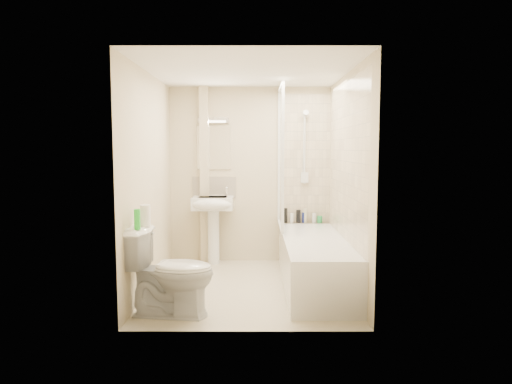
{
  "coord_description": "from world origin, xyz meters",
  "views": [
    {
      "loc": [
        0.09,
        -5.04,
        1.57
      ],
      "look_at": [
        0.08,
        0.2,
        1.07
      ],
      "focal_mm": 32.0,
      "sensor_mm": 36.0,
      "label": 1
    }
  ],
  "objects": [
    {
      "name": "bottle_green",
      "position": [
        0.96,
        1.16,
        0.6
      ],
      "size": [
        0.07,
        0.07,
        0.09
      ],
      "primitive_type": "cylinder",
      "color": "green",
      "rests_on": "bathtub"
    },
    {
      "name": "green_bottle",
      "position": [
        -1.0,
        -0.94,
        0.93
      ],
      "size": [
        0.06,
        0.06,
        0.19
      ],
      "primitive_type": "cylinder",
      "color": "green",
      "rests_on": "toilet"
    },
    {
      "name": "wall_back",
      "position": [
        0.0,
        1.25,
        1.2
      ],
      "size": [
        2.2,
        0.02,
        2.4
      ],
      "primitive_type": "cube",
      "color": "beige",
      "rests_on": "ground"
    },
    {
      "name": "mirror",
      "position": [
        -0.5,
        1.24,
        1.58
      ],
      "size": [
        0.46,
        0.01,
        0.6
      ],
      "primitive_type": "cube",
      "color": "white",
      "rests_on": "wall_back"
    },
    {
      "name": "floor",
      "position": [
        0.0,
        0.0,
        0.0
      ],
      "size": [
        2.5,
        2.5,
        0.0
      ],
      "primitive_type": "plane",
      "color": "beige",
      "rests_on": "ground"
    },
    {
      "name": "bathtub",
      "position": [
        0.75,
        0.04,
        0.29
      ],
      "size": [
        0.7,
        2.1,
        0.55
      ],
      "color": "white",
      "rests_on": "ground"
    },
    {
      "name": "bottle_black_b",
      "position": [
        0.67,
        1.16,
        0.64
      ],
      "size": [
        0.06,
        0.06,
        0.18
      ],
      "primitive_type": "cylinder",
      "color": "black",
      "rests_on": "bathtub"
    },
    {
      "name": "tile_right",
      "position": [
        1.09,
        0.04,
        1.42
      ],
      "size": [
        0.01,
        2.1,
        1.75
      ],
      "primitive_type": "cube",
      "color": "beige",
      "rests_on": "wall_right"
    },
    {
      "name": "ceiling",
      "position": [
        0.0,
        0.0,
        2.4
      ],
      "size": [
        2.2,
        2.5,
        0.02
      ],
      "primitive_type": "cube",
      "color": "white",
      "rests_on": "wall_back"
    },
    {
      "name": "toilet",
      "position": [
        -0.72,
        -0.85,
        0.42
      ],
      "size": [
        0.66,
        0.93,
        0.83
      ],
      "primitive_type": "imported",
      "rotation": [
        0.0,
        0.0,
        1.45
      ],
      "color": "white",
      "rests_on": "ground"
    },
    {
      "name": "shower_fixture",
      "position": [
        0.75,
        1.19,
        1.55
      ],
      "size": [
        0.1,
        0.16,
        0.99
      ],
      "color": "white",
      "rests_on": "wall_back"
    },
    {
      "name": "shower_screen",
      "position": [
        0.4,
        0.8,
        1.45
      ],
      "size": [
        0.04,
        0.92,
        1.8
      ],
      "color": "white",
      "rests_on": "bathtub"
    },
    {
      "name": "bottle_blue",
      "position": [
        0.74,
        1.16,
        0.62
      ],
      "size": [
        0.05,
        0.05,
        0.14
      ],
      "primitive_type": "cylinder",
      "color": "navy",
      "rests_on": "bathtub"
    },
    {
      "name": "strip_light",
      "position": [
        -0.5,
        1.22,
        1.95
      ],
      "size": [
        0.42,
        0.07,
        0.07
      ],
      "primitive_type": "cube",
      "color": "silver",
      "rests_on": "wall_back"
    },
    {
      "name": "toilet_roll_upper",
      "position": [
        -0.96,
        -0.78,
        0.99
      ],
      "size": [
        0.1,
        0.1,
        0.1
      ],
      "primitive_type": "cylinder",
      "color": "white",
      "rests_on": "toilet_roll_lower"
    },
    {
      "name": "pipe_boxing",
      "position": [
        -0.62,
        1.19,
        1.2
      ],
      "size": [
        0.12,
        0.12,
        2.4
      ],
      "primitive_type": "cube",
      "color": "beige",
      "rests_on": "ground"
    },
    {
      "name": "bottle_white_b",
      "position": [
        0.88,
        1.16,
        0.62
      ],
      "size": [
        0.06,
        0.06,
        0.13
      ],
      "primitive_type": "cylinder",
      "color": "silver",
      "rests_on": "bathtub"
    },
    {
      "name": "bottle_white_a",
      "position": [
        0.58,
        1.16,
        0.62
      ],
      "size": [
        0.05,
        0.05,
        0.13
      ],
      "primitive_type": "cylinder",
      "color": "white",
      "rests_on": "bathtub"
    },
    {
      "name": "tile_back",
      "position": [
        0.75,
        1.24,
        1.42
      ],
      "size": [
        0.7,
        0.01,
        1.75
      ],
      "primitive_type": "cube",
      "color": "beige",
      "rests_on": "wall_back"
    },
    {
      "name": "splashback",
      "position": [
        -0.5,
        1.24,
        1.03
      ],
      "size": [
        0.6,
        0.02,
        0.3
      ],
      "primitive_type": "cube",
      "color": "beige",
      "rests_on": "wall_back"
    },
    {
      "name": "pedestal_sink",
      "position": [
        -0.5,
        1.01,
        0.74
      ],
      "size": [
        0.54,
        0.49,
        1.05
      ],
      "color": "white",
      "rests_on": "ground"
    },
    {
      "name": "bottle_cream",
      "position": [
        0.76,
        1.16,
        0.65
      ],
      "size": [
        0.05,
        0.05,
        0.2
      ],
      "primitive_type": "cylinder",
      "color": "beige",
      "rests_on": "bathtub"
    },
    {
      "name": "wall_left",
      "position": [
        -1.1,
        0.0,
        1.2
      ],
      "size": [
        0.02,
        2.5,
        2.4
      ],
      "primitive_type": "cube",
      "color": "beige",
      "rests_on": "ground"
    },
    {
      "name": "wall_right",
      "position": [
        1.1,
        0.0,
        1.2
      ],
      "size": [
        0.02,
        2.5,
        2.4
      ],
      "primitive_type": "cube",
      "color": "beige",
      "rests_on": "ground"
    },
    {
      "name": "toilet_roll_lower",
      "position": [
        -0.97,
        -0.75,
        0.89
      ],
      "size": [
        0.11,
        0.11,
        0.1
      ],
      "primitive_type": "cylinder",
      "color": "white",
      "rests_on": "toilet"
    },
    {
      "name": "bottle_black_a",
      "position": [
        0.49,
        1.16,
        0.65
      ],
      "size": [
        0.05,
        0.05,
        0.2
      ],
      "primitive_type": "cylinder",
      "color": "black",
      "rests_on": "bathtub"
    }
  ]
}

